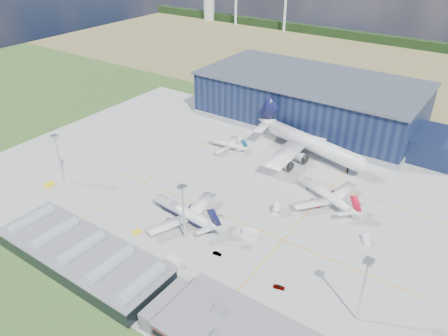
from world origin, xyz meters
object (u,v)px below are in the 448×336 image
gse_cart_b (241,141)px  car_b (217,254)px  airliner_navy (183,207)px  gse_tug_a (49,185)px  hangar (314,103)px  light_mast_center (183,204)px  airliner_regional (226,142)px  gse_cart_a (332,203)px  gse_van_b (366,240)px  airstair (278,209)px  airliner_red (327,190)px  airliner_widebody (313,137)px  gse_van_c (173,262)px  light_mast_west (57,151)px  car_a (279,287)px  light_mast_east (365,280)px  gse_tug_b (137,232)px  gse_van_a (251,233)px

gse_cart_b → car_b: bearing=-144.8°
airliner_navy → gse_tug_a: size_ratio=9.08×
hangar → light_mast_center: hangar is taller
airliner_regional → gse_tug_a: 86.18m
gse_tug_a → gse_cart_a: bearing=21.7°
gse_van_b → airstair: bearing=152.0°
airliner_red → gse_tug_a: size_ratio=8.63×
airliner_red → airliner_widebody: (-21.84, 33.00, 5.44)m
airliner_widebody → airliner_regional: size_ratio=2.98×
airstair → gse_tug_a: bearing=-166.9°
gse_van_c → hangar: bearing=8.4°
light_mast_west → airstair: (89.99, 34.19, -13.69)m
gse_cart_b → airliner_regional: bearing=175.2°
light_mast_west → car_b: bearing=-0.3°
airliner_widebody → light_mast_center: bearing=-82.9°
gse_cart_b → car_a: 104.91m
light_mast_east → gse_tug_a: 137.94m
gse_cart_b → hangar: bearing=-15.2°
gse_cart_a → gse_cart_b: size_ratio=0.84×
gse_van_c → car_b: gse_van_c is taller
hangar → airstair: hangar is taller
light_mast_center → gse_cart_b: light_mast_center is taller
gse_van_b → gse_cart_b: gse_van_b is taller
light_mast_east → airliner_regional: 116.73m
gse_tug_a → car_b: 87.05m
airliner_red → airliner_widebody: size_ratio=0.51×
hangar → airliner_regional: size_ratio=6.34×
light_mast_center → gse_tug_a: (-72.04, -5.99, -14.59)m
airliner_widebody → car_a: airliner_widebody is taller
gse_tug_a → gse_van_b: gse_van_b is taller
airliner_navy → car_b: airliner_navy is taller
light_mast_center → airstair: bearing=59.7°
airliner_regional → gse_cart_a: 66.45m
airliner_widebody → gse_cart_b: 39.22m
gse_tug_b → gse_cart_b: gse_cart_b is taller
airliner_navy → car_b: bearing=163.2°
light_mast_center → airliner_navy: (-8.10, 8.95, -9.45)m
hangar → airliner_navy: (-0.91, -115.86, -5.63)m
airliner_navy → car_a: (48.42, -11.08, -5.35)m
light_mast_west → airliner_navy: 63.26m
gse_van_c → gse_cart_a: bearing=-21.7°
gse_tug_b → airstair: size_ratio=0.54×
gse_tug_a → gse_van_a: (90.92, 21.15, 0.46)m
hangar → airliner_widebody: bearing=-65.8°
light_mast_center → airliner_navy: 15.33m
hangar → gse_van_b: 109.02m
hangar → airliner_red: bearing=-61.4°
airliner_red → light_mast_east: bearing=144.7°
light_mast_east → airliner_red: bearing=122.0°
hangar → gse_tug_b: hangar is taller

